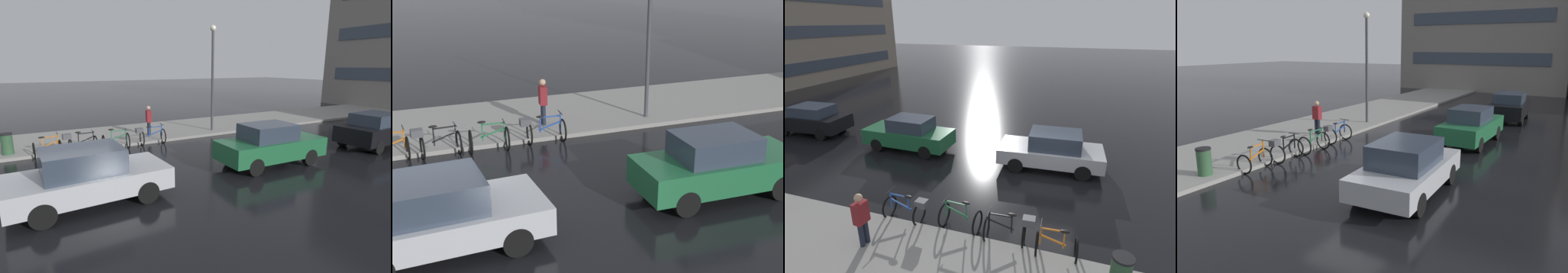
{
  "view_description": "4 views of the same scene",
  "coord_description": "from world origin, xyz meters",
  "views": [
    {
      "loc": [
        10.31,
        -1.22,
        3.78
      ],
      "look_at": [
        0.26,
        4.29,
        1.11
      ],
      "focal_mm": 28.0,
      "sensor_mm": 36.0,
      "label": 1
    },
    {
      "loc": [
        12.13,
        -0.73,
        5.96
      ],
      "look_at": [
        -1.41,
        4.54,
        0.81
      ],
      "focal_mm": 50.0,
      "sensor_mm": 36.0,
      "label": 2
    },
    {
      "loc": [
        -10.36,
        -0.91,
        5.89
      ],
      "look_at": [
        0.02,
        2.58,
        1.76
      ],
      "focal_mm": 28.0,
      "sensor_mm": 36.0,
      "label": 3
    },
    {
      "loc": [
        6.43,
        -9.49,
        4.24
      ],
      "look_at": [
        -0.49,
        2.03,
        1.02
      ],
      "focal_mm": 35.0,
      "sensor_mm": 36.0,
      "label": 4
    }
  ],
  "objects": [
    {
      "name": "streetlamp",
      "position": [
        -4.41,
        7.94,
        3.55
      ],
      "size": [
        0.33,
        0.33,
        5.92
      ],
      "color": "#424247",
      "rests_on": "ground"
    },
    {
      "name": "car_black",
      "position": [
        2.01,
        13.11,
        0.82
      ],
      "size": [
        2.03,
        4.08,
        1.61
      ],
      "color": "black",
      "rests_on": "ground"
    },
    {
      "name": "car_green",
      "position": [
        1.71,
        6.78,
        0.81
      ],
      "size": [
        1.84,
        4.27,
        1.63
      ],
      "color": "#1E6038",
      "rests_on": "ground"
    },
    {
      "name": "bicycle_second",
      "position": [
        -3.43,
        0.54,
        0.5
      ],
      "size": [
        0.8,
        1.42,
        1.0
      ],
      "color": "black",
      "rests_on": "ground"
    },
    {
      "name": "pedestrian",
      "position": [
        -4.89,
        4.28,
        0.97
      ],
      "size": [
        0.42,
        0.28,
        1.72
      ],
      "color": "#1E2333",
      "rests_on": "ground"
    },
    {
      "name": "ground_plane",
      "position": [
        0.0,
        0.0,
        0.0
      ],
      "size": [
        140.0,
        140.0,
        0.0
      ],
      "primitive_type": "plane",
      "color": "black"
    },
    {
      "name": "sidewalk_kerb",
      "position": [
        -6.0,
        10.0,
        0.07
      ],
      "size": [
        4.8,
        60.0,
        0.14
      ],
      "primitive_type": "cube",
      "color": "gray",
      "rests_on": "ground"
    },
    {
      "name": "bicycle_nearest",
      "position": [
        -3.59,
        -0.74,
        0.38
      ],
      "size": [
        0.74,
        1.11,
        0.99
      ],
      "color": "black",
      "rests_on": "ground"
    },
    {
      "name": "car_silver",
      "position": [
        1.88,
        0.01,
        0.8
      ],
      "size": [
        2.15,
        4.39,
        1.61
      ],
      "color": "#B2B5BA",
      "rests_on": "ground"
    },
    {
      "name": "bicycle_third",
      "position": [
        -3.3,
        2.09,
        0.41
      ],
      "size": [
        0.82,
        1.2,
        1.0
      ],
      "color": "black",
      "rests_on": "ground"
    },
    {
      "name": "trash_bin",
      "position": [
        -4.29,
        -2.21,
        0.52
      ],
      "size": [
        0.48,
        0.48,
        1.04
      ],
      "color": "#2D5133",
      "rests_on": "ground"
    },
    {
      "name": "bicycle_farthest",
      "position": [
        -3.44,
        3.78,
        0.49
      ],
      "size": [
        0.78,
        1.43,
        0.98
      ],
      "color": "black",
      "rests_on": "ground"
    }
  ]
}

